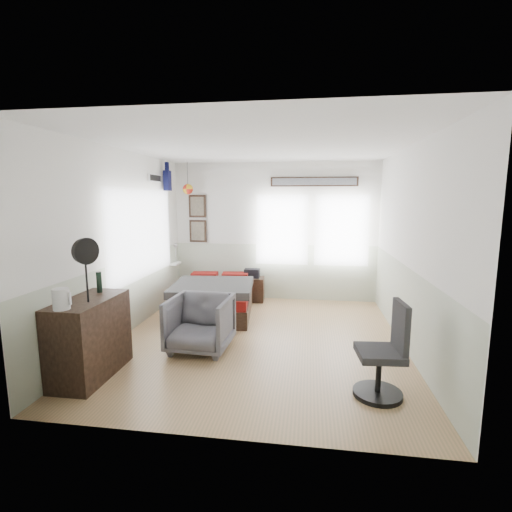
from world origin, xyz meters
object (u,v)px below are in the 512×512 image
at_px(bed, 214,298).
at_px(armchair, 200,323).
at_px(task_chair, 385,359).
at_px(dresser, 90,338).
at_px(nightstand, 252,289).

height_order(bed, armchair, armchair).
bearing_deg(task_chair, bed, 129.37).
relative_size(armchair, task_chair, 0.81).
height_order(dresser, task_chair, task_chair).
bearing_deg(bed, armchair, -88.15).
height_order(nightstand, task_chair, task_chair).
bearing_deg(task_chair, nightstand, 114.31).
bearing_deg(nightstand, task_chair, -63.76).
bearing_deg(dresser, armchair, 40.91).
bearing_deg(nightstand, bed, -124.18).
distance_m(bed, armchair, 1.61).
bearing_deg(dresser, nightstand, 68.37).
xyz_separation_m(armchair, task_chair, (2.19, -0.87, 0.04)).
distance_m(bed, task_chair, 3.45).
bearing_deg(bed, nightstand, 52.95).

